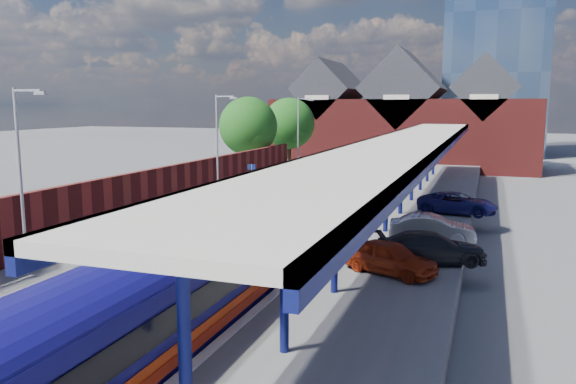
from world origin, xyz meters
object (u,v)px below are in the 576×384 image
train (355,185)px  lamp_post_c (219,143)px  lamp_post_d (299,132)px  platform_sign (252,176)px  lamp_post_b (23,170)px  parked_car_dark (431,248)px  parked_car_red (389,257)px  parked_car_blue (457,203)px  parked_car_silver (432,228)px

train → lamp_post_c: lamp_post_c is taller
lamp_post_d → platform_sign: 14.25m
platform_sign → train: bearing=18.9°
lamp_post_d → platform_sign: (1.36, -14.00, -2.30)m
lamp_post_b → parked_car_dark: bearing=25.7°
parked_car_red → parked_car_dark: (1.35, 2.01, 0.00)m
parked_car_blue → parked_car_red: bearing=177.3°
platform_sign → parked_car_silver: 14.59m
lamp_post_d → platform_sign: size_ratio=2.80×
parked_car_silver → train: bearing=24.9°
lamp_post_b → lamp_post_c: 16.00m
parked_car_silver → lamp_post_b: bearing=120.6°
lamp_post_c → lamp_post_d: (0.00, 16.00, 0.00)m
lamp_post_b → parked_car_silver: (13.82, 10.47, -3.34)m
lamp_post_d → lamp_post_c: bearing=-90.0°
parked_car_red → parked_car_silver: (1.04, 5.67, 0.01)m
parked_car_dark → lamp_post_d: bearing=9.6°
parked_car_silver → parked_car_blue: (0.71, 7.59, -0.01)m
lamp_post_b → parked_car_blue: (14.53, 18.07, -3.36)m
platform_sign → parked_car_blue: size_ratio=0.55×
parked_car_blue → lamp_post_b: bearing=146.0°
lamp_post_b → platform_sign: bearing=85.7°
parked_car_silver → parked_car_red: bearing=163.1°
parked_car_dark → parked_car_blue: (0.40, 11.25, -0.01)m
parked_car_dark → platform_sign: bearing=29.1°
train → lamp_post_b: (-7.86, -20.22, 2.87)m
lamp_post_c → platform_sign: lamp_post_c is taller
lamp_post_c → parked_car_silver: 15.25m
parked_car_blue → parked_car_silver: bearing=179.5°
parked_car_silver → parked_car_blue: 7.63m
train → lamp_post_d: lamp_post_d is taller
parked_car_red → lamp_post_b: bearing=133.2°
train → parked_car_red: (4.92, -15.41, -0.48)m
parked_car_dark → parked_car_blue: size_ratio=0.97×
lamp_post_b → parked_car_silver: 17.66m
lamp_post_d → parked_car_silver: bearing=-57.3°
lamp_post_b → parked_car_red: 14.06m
lamp_post_c → platform_sign: 3.34m
lamp_post_b → lamp_post_d: size_ratio=1.00×
lamp_post_c → parked_car_dark: lamp_post_c is taller
lamp_post_d → parked_car_dark: size_ratio=1.58×
lamp_post_b → parked_car_blue: lamp_post_b is taller
lamp_post_c → platform_sign: (1.36, 2.00, -2.30)m
train → parked_car_silver: 11.43m
platform_sign → parked_car_dark: bearing=-41.2°
train → lamp_post_b: bearing=-111.2°
parked_car_silver → lamp_post_d: bearing=26.2°
train → lamp_post_d: (-7.86, 11.78, 2.87)m
lamp_post_d → parked_car_blue: (14.53, -13.93, -3.36)m
lamp_post_c → lamp_post_d: bearing=90.0°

